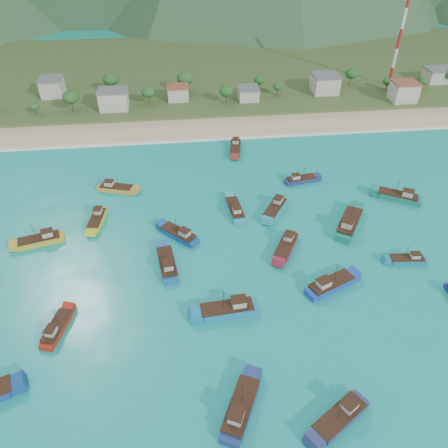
{
  "coord_description": "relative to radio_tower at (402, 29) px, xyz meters",
  "views": [
    {
      "loc": [
        -7.6,
        -66.46,
        69.06
      ],
      "look_at": [
        1.85,
        18.0,
        3.0
      ],
      "focal_mm": 35.0,
      "sensor_mm": 36.0,
      "label": 1
    }
  ],
  "objects": [
    {
      "name": "boat_28",
      "position": [
        -66.76,
        -97.6,
        -23.56
      ],
      "size": [
        8.12,
        11.01,
        6.4
      ],
      "rotation": [
        0.0,
        0.0,
        2.63
      ],
      "color": "maroon",
      "rests_on": "ground"
    },
    {
      "name": "land",
      "position": [
        -82.68,
        32.0,
        -24.33
      ],
      "size": [
        400.0,
        110.0,
        2.4
      ],
      "primitive_type": "cube",
      "color": "#385123",
      "rests_on": "ground"
    },
    {
      "name": "boat_6",
      "position": [
        -125.69,
        -88.68,
        -23.56
      ],
      "size": [
        11.23,
        5.81,
        6.37
      ],
      "rotation": [
        0.0,
        0.0,
        1.83
      ],
      "color": "gold",
      "rests_on": "ground"
    },
    {
      "name": "radio_tower",
      "position": [
        0.0,
        0.0,
        0.0
      ],
      "size": [
        1.2,
        1.2,
        45.46
      ],
      "color": "red",
      "rests_on": "ground"
    },
    {
      "name": "boat_22",
      "position": [
        -66.19,
        -82.11,
        -23.56
      ],
      "size": [
        8.46,
        10.81,
        6.37
      ],
      "rotation": [
        0.0,
        0.0,
        2.58
      ],
      "color": "teal",
      "rests_on": "ground"
    },
    {
      "name": "boat_4",
      "position": [
        -82.86,
        -115.7,
        -23.43
      ],
      "size": [
        12.3,
        4.52,
        7.12
      ],
      "rotation": [
        0.0,
        0.0,
        1.65
      ],
      "color": "#157AB5",
      "rests_on": "ground"
    },
    {
      "name": "boat_27",
      "position": [
        -31.12,
        -80.44,
        -23.47
      ],
      "size": [
        11.78,
        8.92,
        6.89
      ],
      "rotation": [
        0.0,
        0.0,
        1.03
      ],
      "color": "#1B7364",
      "rests_on": "ground"
    },
    {
      "name": "boat_1",
      "position": [
        -83.37,
        -137.01,
        -23.44
      ],
      "size": [
        8.37,
        12.25,
        7.04
      ],
      "rotation": [
        0.0,
        0.0,
        5.83
      ],
      "color": "navy",
      "rests_on": "ground"
    },
    {
      "name": "boat_16",
      "position": [
        -116.66,
        -116.51,
        -23.71
      ],
      "size": [
        5.25,
        9.86,
        5.59
      ],
      "rotation": [
        0.0,
        0.0,
        6.01
      ],
      "color": "#9D2111",
      "rests_on": "ground"
    },
    {
      "name": "ground",
      "position": [
        -82.68,
        -108.0,
        -24.33
      ],
      "size": [
        600.0,
        600.0,
        0.0
      ],
      "primitive_type": "plane",
      "color": "#0C8A8A",
      "rests_on": "ground"
    },
    {
      "name": "boat_3",
      "position": [
        -92.05,
        -90.2,
        -23.58
      ],
      "size": [
        9.76,
        9.71,
        6.28
      ],
      "rotation": [
        0.0,
        0.0,
        0.79
      ],
      "color": "#184A89",
      "rests_on": "ground"
    },
    {
      "name": "boat_25",
      "position": [
        -48.98,
        -91.03,
        -23.27
      ],
      "size": [
        10.67,
        13.54,
        7.99
      ],
      "rotation": [
        0.0,
        0.0,
        5.71
      ],
      "color": "#117460",
      "rests_on": "ground"
    },
    {
      "name": "boat_17",
      "position": [
        -76.94,
        -81.48,
        -23.57
      ],
      "size": [
        4.18,
        11.02,
        6.36
      ],
      "rotation": [
        0.0,
        0.0,
        0.09
      ],
      "color": "teal",
      "rests_on": "ground"
    },
    {
      "name": "boat_18",
      "position": [
        -39.82,
        -105.06,
        -23.8
      ],
      "size": [
        8.82,
        3.36,
        5.09
      ],
      "rotation": [
        0.0,
        0.0,
        1.47
      ],
      "color": "#157492",
      "rests_on": "ground"
    },
    {
      "name": "boat_19",
      "position": [
        -60.08,
        -111.22,
        -23.47
      ],
      "size": [
        12.03,
        7.83,
        6.87
      ],
      "rotation": [
        0.0,
        0.0,
        5.13
      ],
      "color": "#1A45A7",
      "rests_on": "ground"
    },
    {
      "name": "boat_21",
      "position": [
        -109.3,
        -67.21,
        -23.63
      ],
      "size": [
        10.65,
        5.84,
        6.03
      ],
      "rotation": [
        0.0,
        0.0,
        4.42
      ],
      "color": "gold",
      "rests_on": "ground"
    },
    {
      "name": "boat_5",
      "position": [
        -67.53,
        -140.21,
        -23.53
      ],
      "size": [
        11.14,
        8.66,
        6.55
      ],
      "rotation": [
        0.0,
        0.0,
        2.13
      ],
      "color": "navy",
      "rests_on": "ground"
    },
    {
      "name": "boat_26",
      "position": [
        -55.72,
        -68.52,
        -23.71
      ],
      "size": [
        9.78,
        4.41,
        5.58
      ],
      "rotation": [
        0.0,
        0.0,
        4.89
      ],
      "color": "navy",
      "rests_on": "ground"
    },
    {
      "name": "boat_10",
      "position": [
        -112.95,
        -81.54,
        -23.66
      ],
      "size": [
        4.24,
        10.17,
        5.83
      ],
      "rotation": [
        0.0,
        0.0,
        3.0
      ],
      "color": "yellow",
      "rests_on": "ground"
    },
    {
      "name": "boat_23",
      "position": [
        -72.23,
        -47.07,
        -23.58
      ],
      "size": [
        4.88,
        10.98,
        6.27
      ],
      "rotation": [
        0.0,
        0.0,
        2.97
      ],
      "color": "maroon",
      "rests_on": "ground"
    },
    {
      "name": "beach",
      "position": [
        -82.68,
        -29.0,
        -24.33
      ],
      "size": [
        400.0,
        18.0,
        1.2
      ],
      "primitive_type": "cube",
      "color": "beige",
      "rests_on": "ground"
    },
    {
      "name": "vegetation",
      "position": [
        -88.6,
        -4.63,
        -18.92
      ],
      "size": [
        277.41,
        26.56,
        9.03
      ],
      "color": "#235623",
      "rests_on": "ground"
    },
    {
      "name": "village",
      "position": [
        -71.31,
        -6.55,
        -19.55
      ],
      "size": [
        211.98,
        29.13,
        7.0
      ],
      "color": "beige",
      "rests_on": "ground"
    },
    {
      "name": "surf_line",
      "position": [
        -82.68,
        -38.5,
        -24.33
      ],
      "size": [
        400.0,
        2.5,
        0.08
      ],
      "primitive_type": "cube",
      "color": "white",
      "rests_on": "ground"
    },
    {
      "name": "boat_0",
      "position": [
        -95.05,
        -100.77,
        -23.5
      ],
      "size": [
        4.9,
        11.76,
        6.74
      ],
      "rotation": [
        0.0,
        0.0,
        0.14
      ],
      "color": "#1C5AA3",
      "rests_on": "ground"
    }
  ]
}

